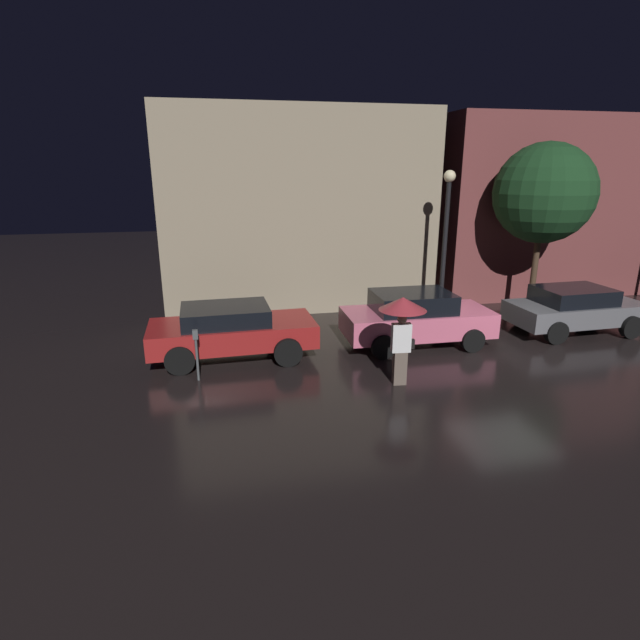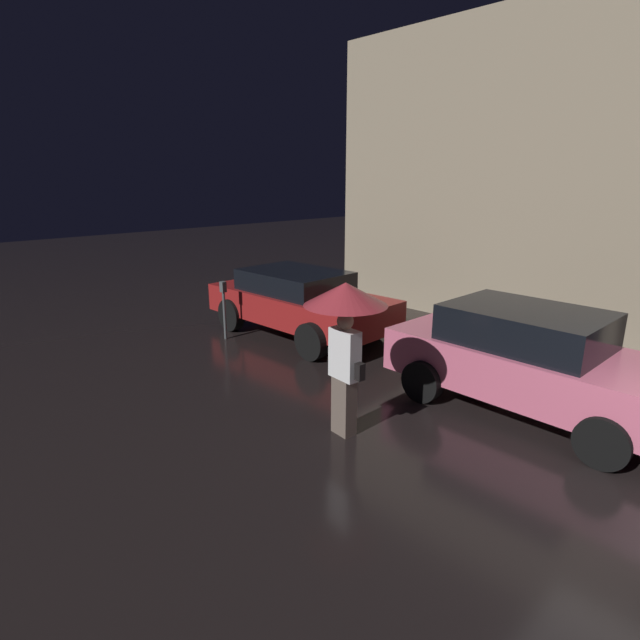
{
  "view_description": "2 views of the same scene",
  "coord_description": "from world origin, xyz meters",
  "px_view_note": "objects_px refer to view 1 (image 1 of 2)",
  "views": [
    {
      "loc": [
        -7.41,
        -11.04,
        4.78
      ],
      "look_at": [
        -5.11,
        0.1,
        1.29
      ],
      "focal_mm": 28.0,
      "sensor_mm": 36.0,
      "label": 1
    },
    {
      "loc": [
        0.63,
        -5.47,
        3.31
      ],
      "look_at": [
        -5.21,
        0.17,
        0.98
      ],
      "focal_mm": 28.0,
      "sensor_mm": 36.0,
      "label": 2
    }
  ],
  "objects_px": {
    "parked_car_red": "(231,330)",
    "pedestrian_with_umbrella": "(402,316)",
    "parked_car_pink": "(416,318)",
    "parking_meter": "(196,349)",
    "street_lamp_near": "(446,227)",
    "parked_car_grey": "(575,308)"
  },
  "relations": [
    {
      "from": "parked_car_red",
      "to": "pedestrian_with_umbrella",
      "type": "bearing_deg",
      "value": -35.9
    },
    {
      "from": "parked_car_pink",
      "to": "pedestrian_with_umbrella",
      "type": "distance_m",
      "value": 2.94
    },
    {
      "from": "pedestrian_with_umbrella",
      "to": "parked_car_pink",
      "type": "bearing_deg",
      "value": -113.34
    },
    {
      "from": "parked_car_red",
      "to": "parking_meter",
      "type": "relative_size",
      "value": 3.45
    },
    {
      "from": "pedestrian_with_umbrella",
      "to": "street_lamp_near",
      "type": "distance_m",
      "value": 5.7
    },
    {
      "from": "parked_car_red",
      "to": "street_lamp_near",
      "type": "relative_size",
      "value": 0.91
    },
    {
      "from": "parked_car_red",
      "to": "parked_car_grey",
      "type": "xyz_separation_m",
      "value": [
        10.17,
        0.05,
        -0.02
      ]
    },
    {
      "from": "parked_car_red",
      "to": "parked_car_pink",
      "type": "xyz_separation_m",
      "value": [
        5.06,
        -0.03,
        0.03
      ]
    },
    {
      "from": "parked_car_grey",
      "to": "parking_meter",
      "type": "relative_size",
      "value": 3.24
    },
    {
      "from": "pedestrian_with_umbrella",
      "to": "parking_meter",
      "type": "bearing_deg",
      "value": -8.62
    },
    {
      "from": "parked_car_grey",
      "to": "pedestrian_with_umbrella",
      "type": "height_order",
      "value": "pedestrian_with_umbrella"
    },
    {
      "from": "parked_car_grey",
      "to": "street_lamp_near",
      "type": "xyz_separation_m",
      "value": [
        -3.38,
        2.03,
        2.28
      ]
    },
    {
      "from": "parked_car_grey",
      "to": "street_lamp_near",
      "type": "height_order",
      "value": "street_lamp_near"
    },
    {
      "from": "parked_car_red",
      "to": "parking_meter",
      "type": "height_order",
      "value": "parked_car_red"
    },
    {
      "from": "street_lamp_near",
      "to": "parked_car_red",
      "type": "bearing_deg",
      "value": -162.95
    },
    {
      "from": "parked_car_pink",
      "to": "parking_meter",
      "type": "bearing_deg",
      "value": -166.64
    },
    {
      "from": "parked_car_red",
      "to": "parked_car_pink",
      "type": "height_order",
      "value": "parked_car_pink"
    },
    {
      "from": "pedestrian_with_umbrella",
      "to": "street_lamp_near",
      "type": "height_order",
      "value": "street_lamp_near"
    },
    {
      "from": "street_lamp_near",
      "to": "parked_car_pink",
      "type": "bearing_deg",
      "value": -129.28
    },
    {
      "from": "street_lamp_near",
      "to": "pedestrian_with_umbrella",
      "type": "bearing_deg",
      "value": -124.03
    },
    {
      "from": "parked_car_pink",
      "to": "pedestrian_with_umbrella",
      "type": "relative_size",
      "value": 1.99
    },
    {
      "from": "parked_car_red",
      "to": "parked_car_pink",
      "type": "distance_m",
      "value": 5.06
    }
  ]
}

